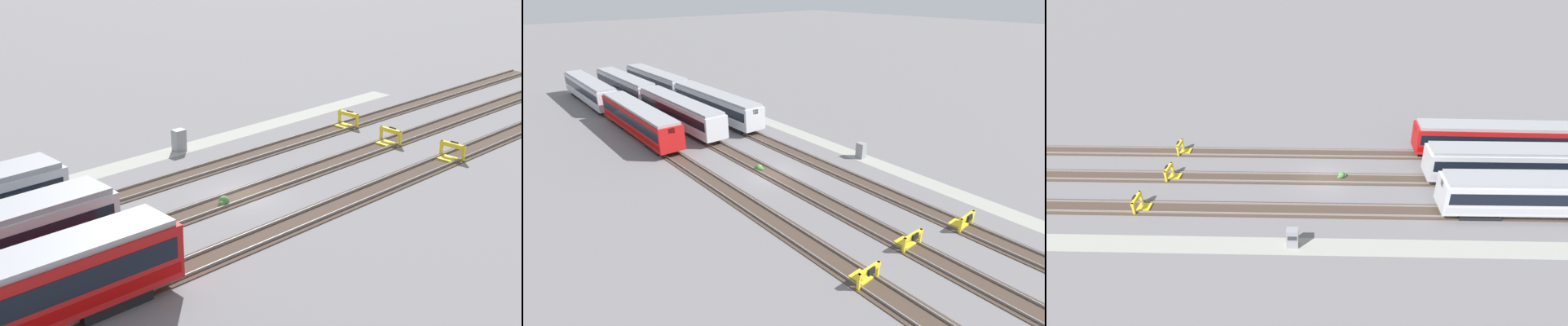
# 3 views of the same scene
# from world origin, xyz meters

# --- Properties ---
(ground_plane) EXTENTS (400.00, 400.00, 0.00)m
(ground_plane) POSITION_xyz_m (0.00, 0.00, 0.00)
(ground_plane) COLOR slate
(service_walkway) EXTENTS (54.00, 2.00, 0.01)m
(service_walkway) POSITION_xyz_m (0.00, -9.82, 0.00)
(service_walkway) COLOR #9E9E93
(service_walkway) RESTS_ON ground
(rail_track_nearest) EXTENTS (90.00, 2.24, 0.21)m
(rail_track_nearest) POSITION_xyz_m (0.00, -5.17, 0.04)
(rail_track_nearest) COLOR #47382D
(rail_track_nearest) RESTS_ON ground
(rail_track_near_inner) EXTENTS (90.00, 2.24, 0.21)m
(rail_track_near_inner) POSITION_xyz_m (0.00, 0.00, 0.04)
(rail_track_near_inner) COLOR #47382D
(rail_track_near_inner) RESTS_ON ground
(rail_track_middle) EXTENTS (90.00, 2.24, 0.21)m
(rail_track_middle) POSITION_xyz_m (0.00, 5.17, 0.04)
(rail_track_middle) COLOR #47382D
(rail_track_middle) RESTS_ON ground
(bumper_stop_nearest_track) EXTENTS (1.36, 2.01, 1.22)m
(bumper_stop_nearest_track) POSITION_xyz_m (-16.19, -5.16, 0.51)
(bumper_stop_nearest_track) COLOR yellow
(bumper_stop_nearest_track) RESTS_ON ground
(bumper_stop_near_inner_track) EXTENTS (1.36, 2.01, 1.22)m
(bumper_stop_near_inner_track) POSITION_xyz_m (-15.03, -0.01, 0.51)
(bumper_stop_near_inner_track) COLOR yellow
(bumper_stop_near_inner_track) RESTS_ON ground
(bumper_stop_middle_track) EXTENTS (1.35, 2.00, 1.22)m
(bumper_stop_middle_track) POSITION_xyz_m (-15.45, 5.17, 0.51)
(bumper_stop_middle_track) COLOR yellow
(bumper_stop_middle_track) RESTS_ON ground
(electrical_cabinet) EXTENTS (0.90, 0.73, 1.60)m
(electrical_cabinet) POSITION_xyz_m (-2.54, -9.75, 0.80)
(electrical_cabinet) COLOR gray
(electrical_cabinet) RESTS_ON ground
(weed_clump) EXTENTS (0.92, 0.70, 0.64)m
(weed_clump) POSITION_xyz_m (1.78, 0.33, 0.24)
(weed_clump) COLOR #4C7F3D
(weed_clump) RESTS_ON ground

